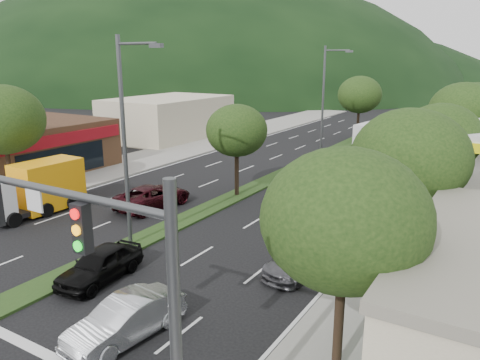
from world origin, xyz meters
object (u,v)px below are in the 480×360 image
Objects in this scene: traffic_signal at (112,281)px; car_queue_a at (100,264)px; tree_r_b at (410,158)px; streetlight_mid at (325,96)px; tree_l_a at (3,120)px; car_queue_c at (358,170)px; car_queue_e at (347,154)px; sedan_silver at (126,319)px; tree_r_e at (476,104)px; tree_r_c at (441,137)px; motorhome at (387,139)px; suv_maroon at (153,196)px; car_queue_d at (340,185)px; tree_r_a at (345,220)px; tree_r_d at (464,112)px; tree_med_near at (237,131)px; streetlight_near at (127,134)px; car_queue_b at (299,258)px; box_truck at (38,190)px; tree_med_far at (360,95)px.

car_queue_a is (-7.53, 6.23, -3.94)m from traffic_signal.
streetlight_mid is (-11.79, 21.00, 0.55)m from tree_r_b.
car_queue_c is (17.83, 17.19, -4.59)m from tree_l_a.
tree_l_a reaches higher than car_queue_e.
streetlight_mid reaches higher than sedan_silver.
tree_l_a reaches higher than tree_r_e.
tree_r_c reaches higher than motorhome.
motorhome is at bearing -106.33° from suv_maroon.
tree_r_c is 1.43× the size of car_queue_d.
tree_r_e is (0.00, 36.00, 0.07)m from tree_r_a.
tree_r_c is at bearing 90.00° from tree_r_b.
tree_r_d is 8.93m from motorhome.
tree_r_b is at bearing 77.63° from traffic_signal.
tree_med_near reaches higher than suv_maroon.
car_queue_e is (2.84, 14.19, -3.74)m from tree_med_near.
tree_r_d is (0.00, 10.00, 0.43)m from tree_r_c.
tree_r_e is (0.00, 20.00, 0.14)m from tree_r_c.
suv_maroon is (-3.41, 5.28, -4.87)m from streetlight_near.
car_queue_e is (-9.16, 20.19, -4.35)m from tree_r_b.
suv_maroon is at bearing -142.04° from car_queue_d.
car_queue_a is at bearing -87.38° from streetlight_mid.
tree_med_near is 14.94m from car_queue_e.
suv_maroon is at bearing 148.60° from tree_r_a.
car_queue_b is at bearing -76.42° from motorhome.
car_queue_d is at bearing 36.37° from tree_med_near.
car_queue_d is (18.18, 12.19, -4.55)m from tree_l_a.
box_truck is at bearing -123.28° from tree_r_e.
tree_med_near is (-9.03, 19.54, -0.22)m from traffic_signal.
tree_med_far reaches higher than car_queue_d.
car_queue_c is at bearing 75.04° from streetlight_near.
tree_r_b is 17.17m from car_queue_c.
tree_r_b reaches higher than traffic_signal.
tree_med_near is 17.15m from sedan_silver.
tree_r_d reaches higher than tree_r_b.
traffic_signal reaches higher than sedan_silver.
streetlight_mid is (-11.79, 29.00, 0.76)m from tree_r_a.
car_queue_e is at bearing -124.34° from motorhome.
motorhome is at bearing -143.34° from tree_r_e.
streetlight_near is at bearing -163.48° from car_queue_b.
car_queue_d is 0.74× the size of box_truck.
box_truck is (-8.35, -35.00, -3.59)m from tree_med_far.
tree_r_a is 0.66× the size of streetlight_mid.
tree_med_far is 36.16m from box_truck.
car_queue_a is (-10.50, -15.31, -4.04)m from tree_r_c.
sedan_silver is at bearing -103.27° from tree_r_d.
sedan_silver is 1.06× the size of car_queue_e.
tree_med_far reaches higher than tree_med_near.
car_queue_e is at bearing -17.16° from streetlight_mid.
traffic_signal is 24.29m from car_queue_d.
sedan_silver is (5.23, -5.83, -4.88)m from streetlight_near.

